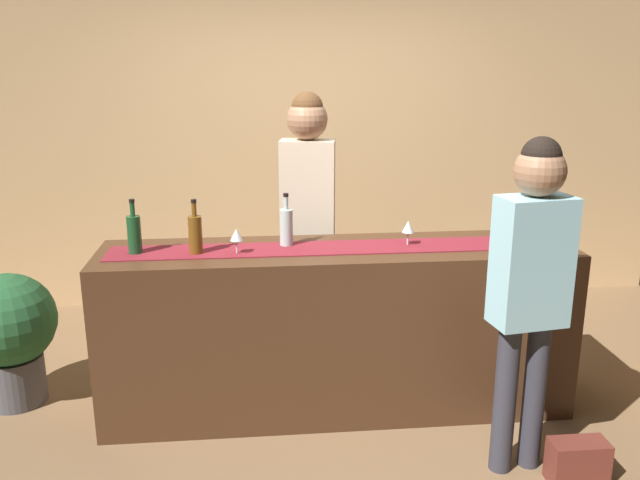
{
  "coord_description": "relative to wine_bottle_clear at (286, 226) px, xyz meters",
  "views": [
    {
      "loc": [
        -0.45,
        -3.52,
        2.02
      ],
      "look_at": [
        -0.1,
        0.0,
        1.03
      ],
      "focal_mm": 37.13,
      "sensor_mm": 36.0,
      "label": 1
    }
  ],
  "objects": [
    {
      "name": "ground_plane",
      "position": [
        0.28,
        -0.08,
        -1.09
      ],
      "size": [
        10.0,
        10.0,
        0.0
      ],
      "primitive_type": "plane",
      "color": "brown"
    },
    {
      "name": "back_wall",
      "position": [
        0.28,
        1.82,
        0.36
      ],
      "size": [
        6.0,
        0.12,
        2.9
      ],
      "primitive_type": "cube",
      "color": "tan",
      "rests_on": "ground"
    },
    {
      "name": "bar_counter",
      "position": [
        0.28,
        -0.08,
        -0.6
      ],
      "size": [
        2.66,
        0.6,
        0.98
      ],
      "primitive_type": "cube",
      "color": "#472B19",
      "rests_on": "ground"
    },
    {
      "name": "counter_runner_cloth",
      "position": [
        0.28,
        -0.08,
        -0.11
      ],
      "size": [
        2.53,
        0.28,
        0.01
      ],
      "primitive_type": "cube",
      "color": "maroon",
      "rests_on": "bar_counter"
    },
    {
      "name": "wine_bottle_clear",
      "position": [
        0.0,
        0.0,
        0.0
      ],
      "size": [
        0.07,
        0.07,
        0.3
      ],
      "color": "#B2C6C1",
      "rests_on": "bar_counter"
    },
    {
      "name": "wine_bottle_green",
      "position": [
        -0.82,
        -0.08,
        0.0
      ],
      "size": [
        0.07,
        0.07,
        0.3
      ],
      "color": "#194723",
      "rests_on": "bar_counter"
    },
    {
      "name": "wine_bottle_amber",
      "position": [
        -0.5,
        -0.11,
        0.0
      ],
      "size": [
        0.07,
        0.07,
        0.3
      ],
      "color": "brown",
      "rests_on": "bar_counter"
    },
    {
      "name": "wine_glass_near_customer",
      "position": [
        -0.28,
        -0.14,
        -0.01
      ],
      "size": [
        0.07,
        0.07,
        0.14
      ],
      "color": "silver",
      "rests_on": "bar_counter"
    },
    {
      "name": "wine_glass_mid_counter",
      "position": [
        0.68,
        -0.06,
        -0.01
      ],
      "size": [
        0.07,
        0.07,
        0.14
      ],
      "color": "silver",
      "rests_on": "bar_counter"
    },
    {
      "name": "bartender",
      "position": [
        0.16,
        0.5,
        0.04
      ],
      "size": [
        0.37,
        0.25,
        1.81
      ],
      "rotation": [
        0.0,
        0.0,
        2.98
      ],
      "color": "#26262B",
      "rests_on": "ground"
    },
    {
      "name": "customer_sipping",
      "position": [
        1.11,
        -0.77,
        -0.06
      ],
      "size": [
        0.37,
        0.25,
        1.67
      ],
      "rotation": [
        0.0,
        0.0,
        0.15
      ],
      "color": "#33333D",
      "rests_on": "ground"
    },
    {
      "name": "potted_plant_tall",
      "position": [
        -1.63,
        0.16,
        -0.63
      ],
      "size": [
        0.55,
        0.55,
        0.8
      ],
      "color": "#4C4C51",
      "rests_on": "ground"
    },
    {
      "name": "handbag",
      "position": [
        1.36,
        -0.93,
        -0.98
      ],
      "size": [
        0.28,
        0.14,
        0.22
      ],
      "primitive_type": "cube",
      "color": "brown",
      "rests_on": "ground"
    }
  ]
}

